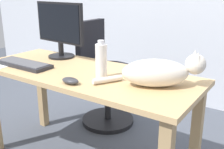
{
  "coord_description": "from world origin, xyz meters",
  "views": [
    {
      "loc": [
        1.09,
        -1.28,
        1.22
      ],
      "look_at": [
        0.3,
        -0.11,
        0.76
      ],
      "focal_mm": 43.3,
      "sensor_mm": 36.0,
      "label": 1
    }
  ],
  "objects_px": {
    "office_chair": "(103,80)",
    "water_bottle": "(101,61)",
    "cat": "(159,72)",
    "computer_mouse": "(70,81)",
    "keyboard": "(23,64)",
    "monitor": "(60,28)"
  },
  "relations": [
    {
      "from": "office_chair",
      "to": "water_bottle",
      "type": "xyz_separation_m",
      "value": [
        0.47,
        -0.66,
        0.4
      ]
    },
    {
      "from": "cat",
      "to": "computer_mouse",
      "type": "relative_size",
      "value": 4.86
    },
    {
      "from": "keyboard",
      "to": "cat",
      "type": "relative_size",
      "value": 0.82
    },
    {
      "from": "office_chair",
      "to": "keyboard",
      "type": "bearing_deg",
      "value": -100.27
    },
    {
      "from": "monitor",
      "to": "computer_mouse",
      "type": "bearing_deg",
      "value": -41.14
    },
    {
      "from": "office_chair",
      "to": "monitor",
      "type": "relative_size",
      "value": 1.97
    },
    {
      "from": "office_chair",
      "to": "cat",
      "type": "distance_m",
      "value": 1.07
    },
    {
      "from": "cat",
      "to": "water_bottle",
      "type": "height_order",
      "value": "water_bottle"
    },
    {
      "from": "keyboard",
      "to": "water_bottle",
      "type": "distance_m",
      "value": 0.62
    },
    {
      "from": "cat",
      "to": "computer_mouse",
      "type": "distance_m",
      "value": 0.49
    },
    {
      "from": "keyboard",
      "to": "cat",
      "type": "distance_m",
      "value": 0.96
    },
    {
      "from": "monitor",
      "to": "water_bottle",
      "type": "xyz_separation_m",
      "value": [
        0.56,
        -0.23,
        -0.12
      ]
    },
    {
      "from": "keyboard",
      "to": "computer_mouse",
      "type": "distance_m",
      "value": 0.53
    },
    {
      "from": "office_chair",
      "to": "keyboard",
      "type": "xyz_separation_m",
      "value": [
        -0.14,
        -0.75,
        0.3
      ]
    },
    {
      "from": "cat",
      "to": "water_bottle",
      "type": "xyz_separation_m",
      "value": [
        -0.34,
        -0.07,
        0.02
      ]
    },
    {
      "from": "cat",
      "to": "monitor",
      "type": "bearing_deg",
      "value": 169.37
    },
    {
      "from": "monitor",
      "to": "keyboard",
      "type": "distance_m",
      "value": 0.39
    },
    {
      "from": "cat",
      "to": "computer_mouse",
      "type": "bearing_deg",
      "value": -149.81
    },
    {
      "from": "office_chair",
      "to": "cat",
      "type": "xyz_separation_m",
      "value": [
        0.81,
        -0.59,
        0.37
      ]
    },
    {
      "from": "office_chair",
      "to": "monitor",
      "type": "bearing_deg",
      "value": -101.93
    },
    {
      "from": "monitor",
      "to": "cat",
      "type": "relative_size",
      "value": 0.9
    },
    {
      "from": "computer_mouse",
      "to": "cat",
      "type": "bearing_deg",
      "value": 30.19
    }
  ]
}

